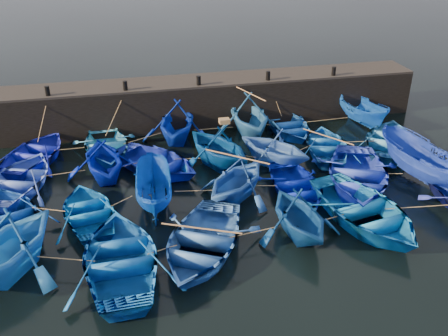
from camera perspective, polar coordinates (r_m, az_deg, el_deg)
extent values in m
plane|color=black|center=(20.67, 1.95, -5.76)|extent=(120.00, 120.00, 0.00)
cube|color=black|center=(29.33, -3.15, 7.47)|extent=(26.00, 2.50, 2.50)
cube|color=black|center=(28.90, -3.22, 9.90)|extent=(26.00, 2.50, 0.12)
cylinder|color=black|center=(27.83, -19.53, 8.30)|extent=(0.24, 0.24, 0.50)
cylinder|color=black|center=(27.61, -11.23, 9.22)|extent=(0.24, 0.24, 0.50)
cylinder|color=black|center=(27.96, -2.92, 9.96)|extent=(0.24, 0.24, 0.50)
cylinder|color=black|center=(28.87, 5.06, 10.46)|extent=(0.24, 0.24, 0.50)
cylinder|color=black|center=(30.28, 12.43, 10.76)|extent=(0.24, 0.24, 0.50)
imported|color=#0D169D|center=(26.57, -20.75, 1.61)|extent=(5.12, 5.79, 1.00)
imported|color=#2C80D3|center=(26.25, -13.34, 2.40)|extent=(3.74, 4.97, 0.98)
imported|color=#0423A5|center=(27.03, -5.40, 5.35)|extent=(4.81, 5.23, 2.31)
imported|color=#276BB3|center=(27.67, 2.83, 6.12)|extent=(4.00, 4.63, 2.43)
imported|color=#124899|center=(28.41, 7.35, 4.89)|extent=(3.48, 4.70, 0.94)
imported|color=#0B45BC|center=(30.16, 15.53, 6.21)|extent=(2.18, 4.47, 1.66)
imported|color=blue|center=(24.22, -22.30, -1.22)|extent=(4.94, 5.85, 1.04)
imported|color=#001499|center=(23.73, -13.60, 1.09)|extent=(3.99, 4.47, 2.14)
imported|color=#0F21A0|center=(24.19, -7.76, 0.70)|extent=(5.82, 5.93, 1.01)
imported|color=navy|center=(24.14, -0.66, 2.59)|extent=(5.25, 5.53, 2.28)
imported|color=blue|center=(24.39, 5.78, 2.42)|extent=(5.08, 5.15, 2.05)
imported|color=#1052A5|center=(26.30, 11.68, 2.56)|extent=(4.26, 5.13, 0.92)
imported|color=#2771B4|center=(27.63, 18.43, 3.08)|extent=(5.86, 6.26, 1.06)
imported|color=navy|center=(22.00, -23.34, -4.64)|extent=(4.61, 5.30, 0.92)
imported|color=#0554B4|center=(21.04, -15.20, -4.76)|extent=(3.82, 4.78, 0.89)
imported|color=#033594|center=(21.35, -8.11, -2.36)|extent=(1.85, 4.23, 1.60)
imported|color=#1B4A96|center=(21.47, 1.46, -1.20)|extent=(5.12, 5.10, 2.04)
imported|color=#0114A2|center=(22.30, 8.24, -1.97)|extent=(3.25, 4.49, 0.92)
imported|color=#1B32CE|center=(23.40, 14.97, -0.79)|extent=(5.97, 6.87, 1.19)
imported|color=#15329C|center=(24.54, 21.69, 0.53)|extent=(3.24, 5.47, 1.99)
imported|color=blue|center=(18.68, -23.60, -8.02)|extent=(5.81, 6.03, 2.44)
imported|color=#094792|center=(18.00, -11.65, -9.95)|extent=(4.12, 5.65, 1.15)
imported|color=#235193|center=(18.42, -2.58, -8.41)|extent=(5.85, 6.50, 1.11)
imported|color=navy|center=(19.29, 8.55, -5.26)|extent=(3.65, 4.11, 2.00)
imported|color=blue|center=(20.82, 15.79, -4.72)|extent=(5.20, 6.47, 1.19)
cube|color=olive|center=(23.69, 0.04, 5.39)|extent=(0.49, 0.37, 0.22)
cylinder|color=tan|center=(26.33, -17.09, 2.12)|extent=(1.65, 0.05, 0.04)
cylinder|color=tan|center=(26.68, -9.28, 3.37)|extent=(2.04, 1.01, 0.04)
cylinder|color=tan|center=(27.52, -1.23, 4.53)|extent=(2.18, 0.10, 0.04)
cylinder|color=tan|center=(28.13, 5.10, 4.95)|extent=(0.49, 0.25, 0.04)
cylinder|color=tan|center=(29.25, 11.54, 5.40)|extent=(2.74, 0.16, 0.04)
cylinder|color=tan|center=(24.01, -17.91, -0.59)|extent=(1.95, 0.25, 0.04)
cylinder|color=tan|center=(24.03, -10.60, 0.39)|extent=(0.63, 0.25, 0.04)
cylinder|color=tan|center=(24.24, -4.19, 1.07)|extent=(1.23, 0.20, 0.04)
cylinder|color=tan|center=(24.46, 2.55, 1.38)|extent=(0.90, 0.54, 0.04)
cylinder|color=tan|center=(25.39, 8.81, 2.10)|extent=(1.31, 0.75, 0.04)
cylinder|color=tan|center=(26.89, 15.15, 2.94)|extent=(1.64, 0.26, 0.04)
cylinder|color=tan|center=(21.42, -19.40, -4.49)|extent=(1.35, 0.63, 0.04)
cylinder|color=tan|center=(21.19, -11.60, -3.72)|extent=(0.91, 0.64, 0.04)
cylinder|color=tan|center=(21.51, -3.28, -2.61)|extent=(1.78, 0.33, 0.04)
cylinder|color=tan|center=(21.94, 4.89, -2.03)|extent=(0.87, 0.24, 0.04)
cylinder|color=tan|center=(22.80, 11.69, -1.32)|extent=(1.14, 0.09, 0.04)
cylinder|color=tan|center=(24.04, 18.32, -0.63)|extent=(1.25, 0.28, 0.04)
cylinder|color=tan|center=(18.44, -17.59, -9.88)|extent=(1.97, 0.74, 0.04)
cylinder|color=tan|center=(18.16, -7.05, -9.23)|extent=(1.11, 0.34, 0.04)
cylinder|color=tan|center=(18.89, 3.12, -7.40)|extent=(2.04, 0.34, 0.04)
cylinder|color=tan|center=(20.15, 12.24, -5.58)|extent=(1.12, 0.28, 0.04)
cylinder|color=tan|center=(21.90, 21.54, -4.14)|extent=(3.00, 0.35, 0.04)
cylinder|color=tan|center=(27.70, -20.00, 5.27)|extent=(0.80, 1.15, 2.09)
cylinder|color=tan|center=(27.42, -12.28, 6.13)|extent=(1.35, 1.14, 2.09)
cylinder|color=tan|center=(28.13, -4.29, 7.25)|extent=(1.51, 0.16, 2.09)
cylinder|color=tan|center=(28.89, 3.63, 7.84)|extent=(1.54, 0.23, 2.09)
cylinder|color=tan|center=(29.12, 5.85, 7.91)|extent=(0.81, 0.46, 2.08)
cylinder|color=tan|center=(30.73, 13.49, 8.37)|extent=(1.34, 0.33, 2.09)
cylinder|color=#99724C|center=(27.23, 2.89, 8.55)|extent=(1.08, 2.84, 0.06)
cylinder|color=#99724C|center=(26.10, 11.78, 3.53)|extent=(1.77, 2.49, 0.06)
cylinder|color=#99724C|center=(20.98, 1.50, 1.31)|extent=(2.34, 1.97, 0.06)
cylinder|color=#99724C|center=(18.08, -2.62, -6.92)|extent=(2.74, 1.32, 0.06)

